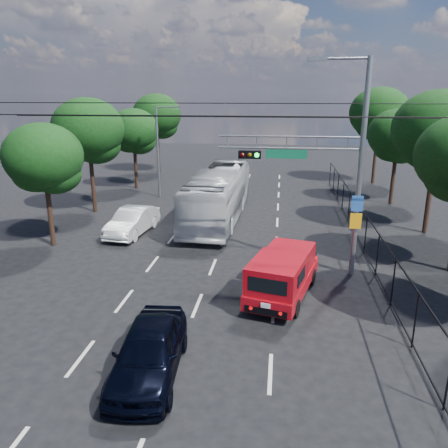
% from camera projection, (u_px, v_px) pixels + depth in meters
% --- Properties ---
extents(ground, '(120.00, 120.00, 0.00)m').
position_uv_depth(ground, '(173.00, 365.00, 13.47)').
color(ground, black).
rests_on(ground, ground).
extents(lane_markings, '(6.12, 38.00, 0.01)m').
position_uv_depth(lane_markings, '(228.00, 230.00, 26.76)').
color(lane_markings, beige).
rests_on(lane_markings, ground).
extents(signal_mast, '(6.43, 0.39, 9.50)m').
position_uv_depth(signal_mast, '(332.00, 161.00, 18.89)').
color(signal_mast, slate).
rests_on(signal_mast, ground).
extents(streetlight_left, '(2.09, 0.22, 7.08)m').
position_uv_depth(streetlight_left, '(160.00, 148.00, 33.99)').
color(streetlight_left, slate).
rests_on(streetlight_left, ground).
extents(utility_wires, '(22.00, 5.04, 0.74)m').
position_uv_depth(utility_wires, '(214.00, 112.00, 19.76)').
color(utility_wires, black).
rests_on(utility_wires, ground).
extents(fence_right, '(0.06, 34.03, 2.00)m').
position_uv_depth(fence_right, '(362.00, 227.00, 23.79)').
color(fence_right, black).
rests_on(fence_right, ground).
extents(tree_right_c, '(5.10, 5.10, 8.29)m').
position_uv_depth(tree_right_c, '(438.00, 136.00, 24.61)').
color(tree_right_c, black).
rests_on(tree_right_c, ground).
extents(tree_right_d, '(4.32, 4.32, 7.02)m').
position_uv_depth(tree_right_d, '(398.00, 139.00, 31.56)').
color(tree_right_d, black).
rests_on(tree_right_d, ground).
extents(tree_right_e, '(5.28, 5.28, 8.58)m').
position_uv_depth(tree_right_e, '(379.00, 117.00, 38.81)').
color(tree_right_e, black).
rests_on(tree_right_e, ground).
extents(tree_left_b, '(4.08, 4.08, 6.63)m').
position_uv_depth(tree_left_b, '(45.00, 162.00, 22.79)').
color(tree_left_b, black).
rests_on(tree_left_b, ground).
extents(tree_left_c, '(4.80, 4.80, 7.80)m').
position_uv_depth(tree_left_c, '(89.00, 134.00, 29.28)').
color(tree_left_c, black).
rests_on(tree_left_c, ground).
extents(tree_left_d, '(4.20, 4.20, 6.83)m').
position_uv_depth(tree_left_d, '(134.00, 134.00, 37.02)').
color(tree_left_d, black).
rests_on(tree_left_d, ground).
extents(tree_left_e, '(4.92, 4.92, 7.99)m').
position_uv_depth(tree_left_e, '(157.00, 118.00, 44.40)').
color(tree_left_e, black).
rests_on(tree_left_e, ground).
extents(red_pickup, '(3.12, 5.55, 1.96)m').
position_uv_depth(red_pickup, '(283.00, 273.00, 17.72)').
color(red_pickup, black).
rests_on(red_pickup, ground).
extents(navy_hatchback, '(2.18, 4.74, 1.57)m').
position_uv_depth(navy_hatchback, '(149.00, 351.00, 12.84)').
color(navy_hatchback, black).
rests_on(navy_hatchback, ground).
extents(white_bus, '(3.15, 11.98, 3.32)m').
position_uv_depth(white_bus, '(218.00, 195.00, 28.47)').
color(white_bus, silver).
rests_on(white_bus, ground).
extents(white_van, '(2.15, 4.85, 1.55)m').
position_uv_depth(white_van, '(132.00, 221.00, 25.78)').
color(white_van, silver).
rests_on(white_van, ground).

